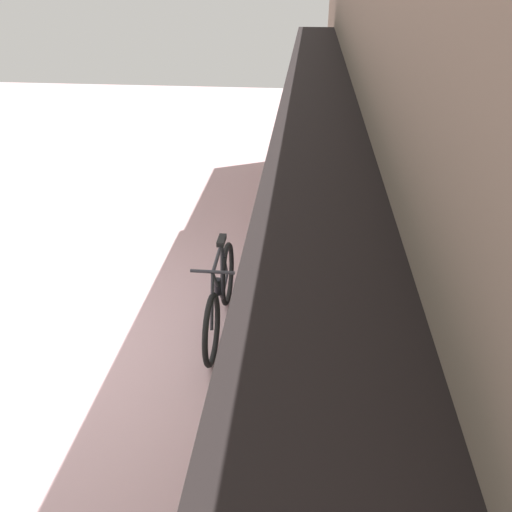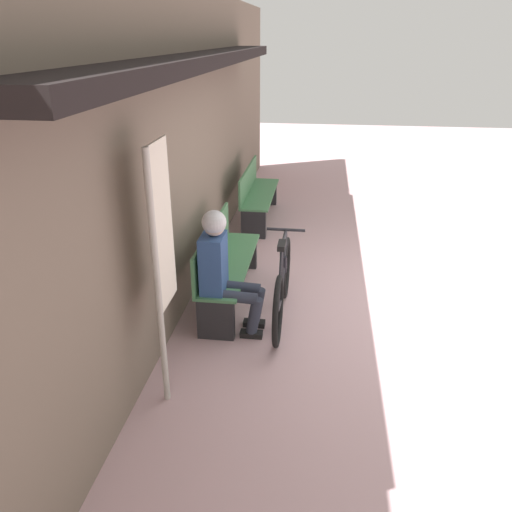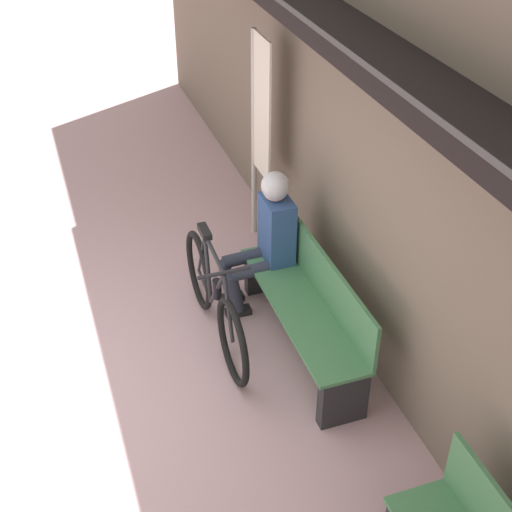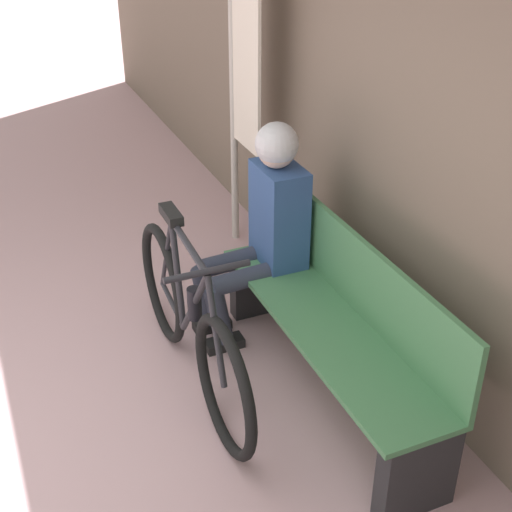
# 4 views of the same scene
# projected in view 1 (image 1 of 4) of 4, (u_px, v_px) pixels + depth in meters

# --- Properties ---
(ground_plane) EXTENTS (24.00, 24.00, 0.00)m
(ground_plane) POSITION_uv_depth(u_px,v_px,m) (78.00, 348.00, 4.86)
(ground_plane) COLOR #C69EA3
(storefront_wall) EXTENTS (12.00, 0.56, 3.20)m
(storefront_wall) POSITION_uv_depth(u_px,v_px,m) (345.00, 201.00, 3.81)
(storefront_wall) COLOR #756656
(storefront_wall) RESTS_ON ground_plane
(park_bench_near) EXTENTS (1.73, 0.42, 0.84)m
(park_bench_near) POSITION_uv_depth(u_px,v_px,m) (284.00, 320.00, 4.59)
(park_bench_near) COLOR #477F51
(park_bench_near) RESTS_ON ground_plane
(bicycle) EXTENTS (1.65, 0.40, 0.93)m
(bicycle) POSITION_uv_depth(u_px,v_px,m) (220.00, 297.00, 4.95)
(bicycle) COLOR black
(bicycle) RESTS_ON ground_plane
(person_seated) EXTENTS (0.34, 0.60, 1.25)m
(person_seated) POSITION_uv_depth(u_px,v_px,m) (278.00, 254.00, 5.00)
(person_seated) COLOR #2D3342
(person_seated) RESTS_ON ground_plane
(banner_pole) EXTENTS (0.45, 0.05, 2.05)m
(banner_pole) POSITION_uv_depth(u_px,v_px,m) (308.00, 169.00, 5.50)
(banner_pole) COLOR #B7B2A8
(banner_pole) RESTS_ON ground_plane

